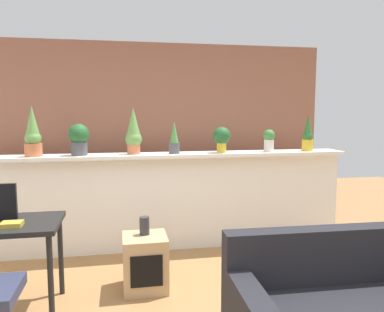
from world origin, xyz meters
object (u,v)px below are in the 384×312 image
at_px(potted_plant_4, 174,139).
at_px(vase_on_shelf, 144,226).
at_px(side_cube_shelf, 145,263).
at_px(potted_plant_2, 79,138).
at_px(potted_plant_1, 33,134).
at_px(potted_plant_3, 133,132).
at_px(potted_plant_7, 308,135).
at_px(book_on_desk, 12,224).
at_px(potted_plant_5, 222,137).
at_px(potted_plant_6, 269,140).

xyz_separation_m(potted_plant_4, vase_on_shelf, (-0.41, -0.89, -0.73)).
bearing_deg(side_cube_shelf, potted_plant_2, 123.90).
distance_m(potted_plant_1, potted_plant_3, 1.07).
bearing_deg(potted_plant_3, potted_plant_7, -0.87).
xyz_separation_m(side_cube_shelf, book_on_desk, (-1.03, -0.33, 0.52)).
relative_size(side_cube_shelf, book_on_desk, 3.23).
bearing_deg(potted_plant_3, vase_on_shelf, -86.62).
xyz_separation_m(potted_plant_4, book_on_desk, (-1.44, -1.27, -0.55)).
bearing_deg(potted_plant_7, book_on_desk, -157.60).
distance_m(potted_plant_4, vase_on_shelf, 1.22).
height_order(potted_plant_2, book_on_desk, potted_plant_2).
bearing_deg(vase_on_shelf, potted_plant_5, 42.55).
relative_size(potted_plant_1, potted_plant_3, 1.03).
bearing_deg(side_cube_shelf, potted_plant_1, 139.81).
distance_m(potted_plant_2, potted_plant_4, 1.06).
bearing_deg(potted_plant_5, potted_plant_6, 0.85).
bearing_deg(potted_plant_2, potted_plant_7, -0.33).
xyz_separation_m(potted_plant_1, potted_plant_5, (2.09, -0.01, -0.06)).
height_order(potted_plant_1, book_on_desk, potted_plant_1).
xyz_separation_m(potted_plant_2, potted_plant_4, (1.06, -0.02, -0.02)).
bearing_deg(potted_plant_3, potted_plant_5, -2.39).
xyz_separation_m(potted_plant_2, potted_plant_5, (1.62, -0.03, -0.01)).
relative_size(potted_plant_3, potted_plant_4, 1.42).
bearing_deg(potted_plant_6, vase_on_shelf, -150.11).
bearing_deg(side_cube_shelf, potted_plant_3, 93.10).
bearing_deg(vase_on_shelf, potted_plant_3, 93.38).
xyz_separation_m(potted_plant_2, potted_plant_3, (0.60, 0.02, 0.06)).
xyz_separation_m(potted_plant_1, potted_plant_7, (3.19, 0.00, -0.05)).
distance_m(potted_plant_1, vase_on_shelf, 1.65).
relative_size(potted_plant_1, vase_on_shelf, 3.32).
xyz_separation_m(potted_plant_5, side_cube_shelf, (-0.97, -0.94, -1.08)).
xyz_separation_m(potted_plant_7, book_on_desk, (-3.10, -1.28, -0.57)).
distance_m(potted_plant_2, potted_plant_5, 1.62).
distance_m(potted_plant_6, potted_plant_7, 0.51).
relative_size(potted_plant_1, potted_plant_7, 1.22).
relative_size(potted_plant_5, potted_plant_7, 0.68).
bearing_deg(potted_plant_4, book_on_desk, -138.60).
xyz_separation_m(potted_plant_3, potted_plant_5, (1.02, -0.04, -0.07)).
xyz_separation_m(potted_plant_5, potted_plant_7, (1.10, 0.01, 0.01)).
height_order(potted_plant_5, vase_on_shelf, potted_plant_5).
height_order(potted_plant_4, book_on_desk, potted_plant_4).
height_order(potted_plant_5, potted_plant_7, potted_plant_7).
xyz_separation_m(potted_plant_5, book_on_desk, (-2.00, -1.27, -0.56)).
height_order(potted_plant_4, side_cube_shelf, potted_plant_4).
relative_size(potted_plant_6, vase_on_shelf, 1.62).
bearing_deg(vase_on_shelf, potted_plant_7, 23.52).
relative_size(potted_plant_4, book_on_desk, 2.43).
distance_m(potted_plant_5, potted_plant_7, 1.10).
bearing_deg(potted_plant_2, vase_on_shelf, -54.51).
xyz_separation_m(side_cube_shelf, vase_on_shelf, (0.00, 0.05, 0.33)).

